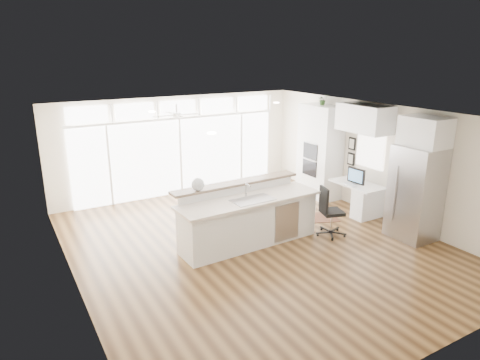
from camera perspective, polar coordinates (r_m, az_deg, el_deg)
floor at (r=8.99m, az=2.06°, el=-8.68°), size 7.00×8.00×0.02m
ceiling at (r=8.19m, az=2.26°, el=8.69°), size 7.00×8.00×0.02m
wall_back at (r=11.95m, az=-8.17°, el=4.57°), size 7.00×0.04×2.70m
wall_front at (r=5.77m, az=24.26°, el=-10.61°), size 7.00×0.04×2.70m
wall_left at (r=7.34m, az=-21.71°, el=-4.44°), size 0.04×8.00×2.70m
wall_right at (r=10.71m, az=18.22°, el=2.45°), size 0.04×8.00×2.70m
glass_wall at (r=11.96m, az=-8.00°, el=3.12°), size 5.80×0.06×2.08m
transom_row at (r=11.72m, az=-8.27°, el=9.44°), size 5.90×0.06×0.40m
desk_window at (r=10.83m, az=17.00°, el=3.81°), size 0.04×0.85×0.85m
ceiling_fan at (r=10.47m, az=-8.46°, el=9.11°), size 1.16×1.16×0.32m
recessed_lights at (r=8.36m, az=1.52°, el=8.72°), size 3.40×3.00×0.02m
oven_cabinet at (r=11.75m, az=10.59°, el=3.74°), size 0.64×1.20×2.50m
desk_nook at (r=10.91m, az=15.28°, el=-2.36°), size 0.72×1.30×0.76m
upper_cabinets at (r=10.48m, az=16.28°, el=7.91°), size 0.64×1.30×0.64m
refrigerator at (r=9.69m, az=22.36°, el=-1.62°), size 0.76×0.90×2.00m
fridge_cabinet at (r=9.44m, az=23.46°, el=5.95°), size 0.64×0.90×0.60m
framed_photos at (r=11.28m, az=14.65°, el=3.72°), size 0.06×0.22×0.80m
kitchen_island at (r=8.80m, az=1.23°, el=-4.84°), size 3.11×1.27×1.22m
rug at (r=10.51m, az=10.39°, el=-4.94°), size 1.07×0.94×0.01m
office_chair at (r=9.42m, az=12.19°, el=-4.14°), size 0.70×0.67×1.10m
fishbowl at (r=8.43m, az=-5.64°, el=-0.58°), size 0.27×0.27×0.26m
monitor at (r=10.68m, az=15.23°, el=0.56°), size 0.12×0.51×0.42m
keyboard at (r=10.62m, az=14.49°, el=-0.61°), size 0.17×0.36×0.02m
potted_plant at (r=11.52m, az=10.96°, el=10.33°), size 0.25×0.28×0.21m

